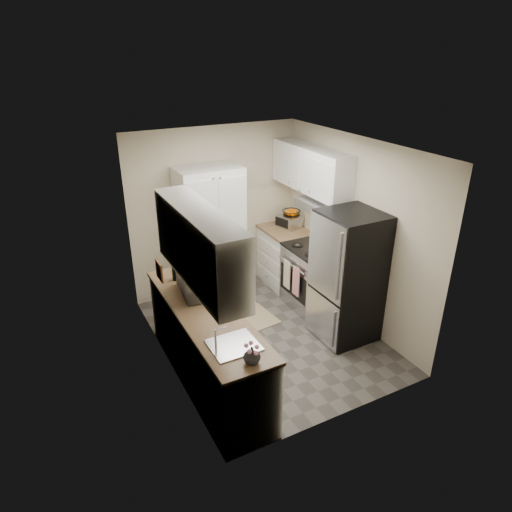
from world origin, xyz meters
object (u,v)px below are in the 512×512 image
at_px(toaster_oven, 289,221).
at_px(electric_range, 313,276).
at_px(pantry_cabinet, 211,235).
at_px(refrigerator, 348,277).
at_px(microwave, 198,280).
at_px(wine_bottle, 175,269).

bearing_deg(toaster_oven, electric_range, -113.86).
distance_m(pantry_cabinet, electric_range, 1.58).
distance_m(pantry_cabinet, refrigerator, 2.07).
relative_size(microwave, wine_bottle, 1.99).
bearing_deg(wine_bottle, toaster_oven, 22.08).
height_order(electric_range, microwave, microwave).
xyz_separation_m(electric_range, toaster_oven, (0.11, 0.86, 0.54)).
height_order(microwave, wine_bottle, microwave).
bearing_deg(refrigerator, electric_range, 87.52).
relative_size(electric_range, refrigerator, 0.66).
relative_size(microwave, toaster_oven, 1.71).
distance_m(electric_range, refrigerator, 0.88).
xyz_separation_m(refrigerator, wine_bottle, (-1.99, 0.79, 0.22)).
xyz_separation_m(electric_range, refrigerator, (-0.03, -0.80, 0.37)).
bearing_deg(pantry_cabinet, refrigerator, -56.54).
height_order(pantry_cabinet, refrigerator, pantry_cabinet).
distance_m(electric_range, toaster_oven, 1.02).
relative_size(refrigerator, microwave, 2.93).
height_order(refrigerator, toaster_oven, refrigerator).
distance_m(refrigerator, toaster_oven, 1.68).
height_order(pantry_cabinet, microwave, pantry_cabinet).
relative_size(pantry_cabinet, toaster_oven, 5.92).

